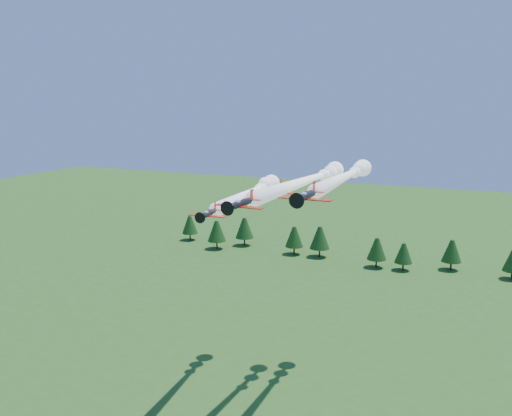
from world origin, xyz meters
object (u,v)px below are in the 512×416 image
at_px(plane_right, 347,176).
at_px(plane_slot, 275,190).
at_px(plane_lead, 309,180).
at_px(plane_left, 253,192).

xyz_separation_m(plane_right, plane_slot, (-8.14, -16.96, -0.83)).
distance_m(plane_lead, plane_left, 13.53).
bearing_deg(plane_lead, plane_slot, -99.48).
bearing_deg(plane_left, plane_slot, -58.52).
xyz_separation_m(plane_lead, plane_slot, (-2.31, -11.13, -0.47)).
height_order(plane_lead, plane_left, plane_lead).
relative_size(plane_right, plane_slot, 6.12).
bearing_deg(plane_left, plane_right, 4.00).
bearing_deg(plane_slot, plane_lead, 75.45).
bearing_deg(plane_lead, plane_left, 171.16).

